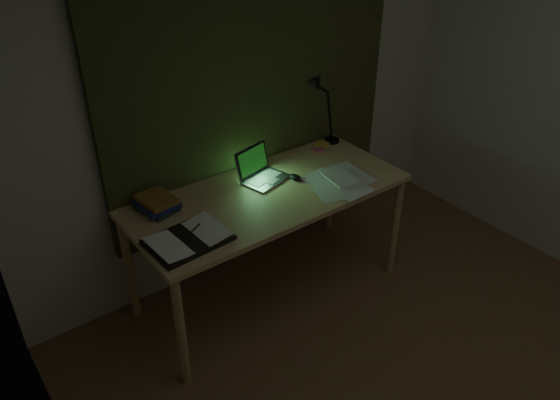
# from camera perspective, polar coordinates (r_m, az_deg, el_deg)

# --- Properties ---
(wall_back) EXTENTS (3.50, 0.00, 2.50)m
(wall_back) POSITION_cam_1_polar(r_m,az_deg,el_deg) (3.71, -2.83, 10.65)
(wall_back) COLOR silver
(wall_back) RESTS_ON ground
(curtain) EXTENTS (2.20, 0.06, 2.00)m
(curtain) POSITION_cam_1_polar(r_m,az_deg,el_deg) (3.61, -2.55, 13.43)
(curtain) COLOR #2E361B
(curtain) RESTS_ON wall_back
(desk) EXTENTS (1.79, 0.78, 0.82)m
(desk) POSITION_cam_1_polar(r_m,az_deg,el_deg) (3.67, -1.13, -4.67)
(desk) COLOR tan
(desk) RESTS_ON floor
(laptop) EXTENTS (0.36, 0.39, 0.21)m
(laptop) POSITION_cam_1_polar(r_m,az_deg,el_deg) (3.52, -1.48, 3.52)
(laptop) COLOR #A9A9AE
(laptop) RESTS_ON desk
(open_textbook) EXTENTS (0.45, 0.34, 0.04)m
(open_textbook) POSITION_cam_1_polar(r_m,az_deg,el_deg) (3.03, -9.57, -4.03)
(open_textbook) COLOR white
(open_textbook) RESTS_ON desk
(book_stack) EXTENTS (0.25, 0.27, 0.09)m
(book_stack) POSITION_cam_1_polar(r_m,az_deg,el_deg) (3.33, -12.76, -0.29)
(book_stack) COLOR white
(book_stack) RESTS_ON desk
(loose_papers) EXTENTS (0.44, 0.45, 0.02)m
(loose_papers) POSITION_cam_1_polar(r_m,az_deg,el_deg) (3.57, 5.47, 2.17)
(loose_papers) COLOR silver
(loose_papers) RESTS_ON desk
(mouse) EXTENTS (0.07, 0.10, 0.04)m
(mouse) POSITION_cam_1_polar(r_m,az_deg,el_deg) (3.57, 1.62, 2.39)
(mouse) COLOR black
(mouse) RESTS_ON desk
(sticky_yellow) EXTENTS (0.10, 0.10, 0.02)m
(sticky_yellow) POSITION_cam_1_polar(r_m,az_deg,el_deg) (4.04, 4.50, 5.87)
(sticky_yellow) COLOR gold
(sticky_yellow) RESTS_ON desk
(sticky_pink) EXTENTS (0.09, 0.09, 0.01)m
(sticky_pink) POSITION_cam_1_polar(r_m,az_deg,el_deg) (3.95, 3.99, 5.22)
(sticky_pink) COLOR #DF5777
(sticky_pink) RESTS_ON desk
(desk_lamp) EXTENTS (0.41, 0.33, 0.60)m
(desk_lamp) POSITION_cam_1_polar(r_m,az_deg,el_deg) (3.98, 5.64, 9.96)
(desk_lamp) COLOR black
(desk_lamp) RESTS_ON desk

